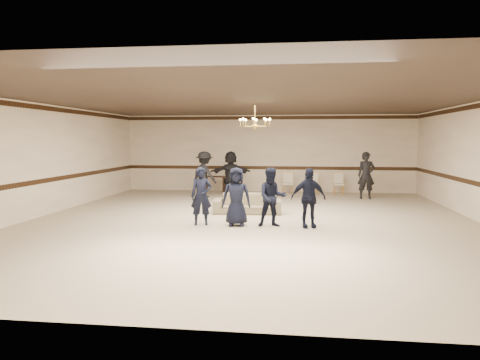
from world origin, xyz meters
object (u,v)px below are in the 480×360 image
object	(u,v)px
console_table	(215,184)
boy_d	(308,198)
banquet_chair_left	(288,183)
boy_a	(201,196)
boy_b	(236,197)
adult_left	(204,174)
adult_mid	(231,173)
banquet_chair_right	(339,184)
chandelier	(255,115)
boy_c	(272,197)
banquet_chair_mid	(313,184)
settee	(247,203)
adult_right	(366,175)

from	to	relation	value
console_table	boy_d	bearing A→B (deg)	-59.69
banquet_chair_left	console_table	bearing A→B (deg)	177.64
boy_a	boy_b	world-z (taller)	same
boy_b	adult_left	bearing A→B (deg)	105.73
banquet_chair_left	adult_mid	bearing A→B (deg)	-160.83
boy_a	boy_d	xyz separation A→B (m)	(2.70, 0.00, 0.00)
banquet_chair_right	console_table	size ratio (longest dim) A/B	1.06
chandelier	adult_left	distance (m)	4.85
console_table	banquet_chair_right	bearing A→B (deg)	0.84
chandelier	boy_c	size ratio (longest dim) A/B	0.63
adult_left	adult_mid	bearing A→B (deg)	-106.91
boy_d	banquet_chair_right	distance (m)	7.04
boy_a	banquet_chair_mid	world-z (taller)	boy_a
chandelier	adult_left	xyz separation A→B (m)	(-2.26, 3.79, -2.01)
adult_mid	console_table	size ratio (longest dim) A/B	2.13
settee	adult_right	size ratio (longest dim) A/B	1.15
boy_d	banquet_chair_left	size ratio (longest dim) A/B	1.72
boy_c	banquet_chair_left	world-z (taller)	boy_c
chandelier	boy_d	distance (m)	3.11
settee	adult_left	world-z (taller)	adult_left
banquet_chair_mid	console_table	distance (m)	4.01
boy_c	boy_d	bearing A→B (deg)	-9.81
boy_b	banquet_chair_right	bearing A→B (deg)	61.54
boy_a	console_table	xyz separation A→B (m)	(-0.94, 7.10, -0.40)
boy_c	settee	xyz separation A→B (m)	(-0.84, 1.99, -0.45)
banquet_chair_mid	boy_b	bearing A→B (deg)	-107.12
banquet_chair_mid	console_table	world-z (taller)	banquet_chair_mid
boy_d	adult_right	size ratio (longest dim) A/B	0.85
boy_b	settee	distance (m)	2.04
boy_d	adult_left	bearing A→B (deg)	111.38
boy_c	console_table	size ratio (longest dim) A/B	1.82
adult_left	console_table	distance (m)	1.69
chandelier	boy_a	distance (m)	2.98
boy_d	banquet_chair_mid	xyz separation A→B (m)	(0.36, 6.90, -0.31)
settee	adult_left	xyz separation A→B (m)	(-2.02, 3.50, 0.58)
adult_right	boy_c	bearing A→B (deg)	-120.73
boy_c	adult_mid	size ratio (longest dim) A/B	0.85
boy_b	settee	xyz separation A→B (m)	(0.06, 1.99, -0.45)
chandelier	banquet_chair_right	size ratio (longest dim) A/B	1.09
banquet_chair_mid	banquet_chair_right	xyz separation A→B (m)	(1.00, 0.00, 0.00)
boy_c	settee	world-z (taller)	boy_c
boy_b	adult_mid	xyz separation A→B (m)	(-1.06, 6.19, 0.13)
boy_c	banquet_chair_mid	bearing A→B (deg)	69.86
boy_a	boy_c	bearing A→B (deg)	-13.04
boy_b	settee	bearing A→B (deg)	84.31
boy_d	settee	size ratio (longest dim) A/B	0.74
banquet_chair_left	banquet_chair_mid	bearing A→B (deg)	1.45
adult_right	chandelier	bearing A→B (deg)	-134.63
boy_d	adult_left	world-z (taller)	adult_left
console_table	boy_b	bearing A→B (deg)	-72.31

